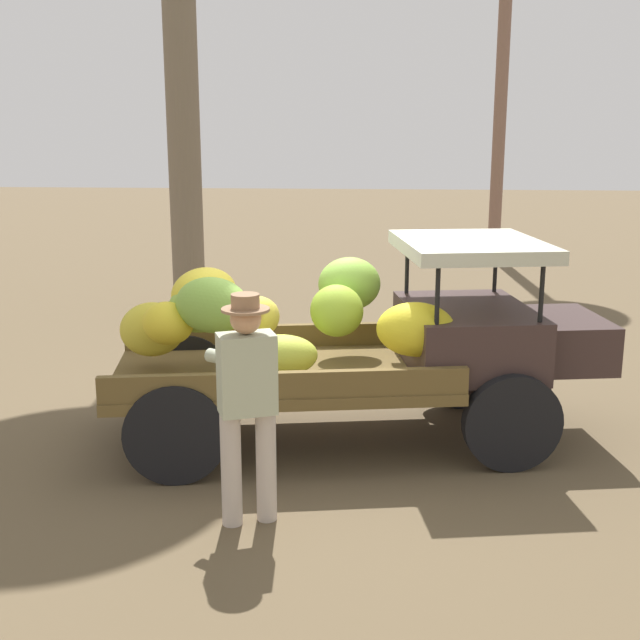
# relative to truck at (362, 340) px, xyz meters

# --- Properties ---
(ground_plane) EXTENTS (60.00, 60.00, 0.00)m
(ground_plane) POSITION_rel_truck_xyz_m (-0.27, 0.18, -0.96)
(ground_plane) COLOR brown
(truck) EXTENTS (4.62, 2.33, 1.86)m
(truck) POSITION_rel_truck_xyz_m (0.00, 0.00, 0.00)
(truck) COLOR #392826
(truck) RESTS_ON ground
(farmer) EXTENTS (0.56, 0.52, 1.72)m
(farmer) POSITION_rel_truck_xyz_m (-0.78, -1.68, 0.02)
(farmer) COLOR #C0B2A7
(farmer) RESTS_ON ground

